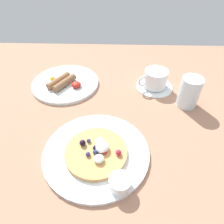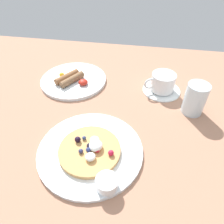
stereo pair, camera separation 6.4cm
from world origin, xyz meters
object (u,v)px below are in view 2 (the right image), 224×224
Objects in this scene: water_glass at (195,99)px; coffee_saucer at (161,90)px; breakfast_plate at (74,80)px; coffee_cup at (163,82)px; syrup_ramekin at (107,183)px; pancake_plate at (90,150)px.

coffee_saucer is at bearing 134.36° from water_glass.
coffee_cup is (0.35, -0.01, 0.04)m from breakfast_plate.
breakfast_plate is at bearing 116.82° from syrup_ramekin.
coffee_saucer is at bearing 72.58° from syrup_ramekin.
syrup_ramekin is 0.38× the size of coffee_saucer.
breakfast_plate is 0.35m from coffee_cup.
coffee_saucer is 0.04m from coffee_cup.
pancake_plate is 0.38m from coffee_cup.
syrup_ramekin reaches higher than breakfast_plate.
coffee_saucer is 1.31× the size of water_glass.
breakfast_plate is 0.35m from coffee_saucer.
breakfast_plate is 2.41× the size of water_glass.
syrup_ramekin is at bearing -107.42° from coffee_saucer.
water_glass reaches higher than coffee_cup.
coffee_cup is (0.13, 0.42, 0.02)m from syrup_ramekin.
coffee_saucer is (0.13, 0.42, -0.02)m from syrup_ramekin.
pancake_plate is 5.43× the size of syrup_ramekin.
water_glass reaches higher than pancake_plate.
breakfast_plate is (-0.15, 0.33, 0.00)m from pancake_plate.
syrup_ramekin reaches higher than pancake_plate.
coffee_saucer is at bearing -1.08° from breakfast_plate.
water_glass is at bearing 36.61° from pancake_plate.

